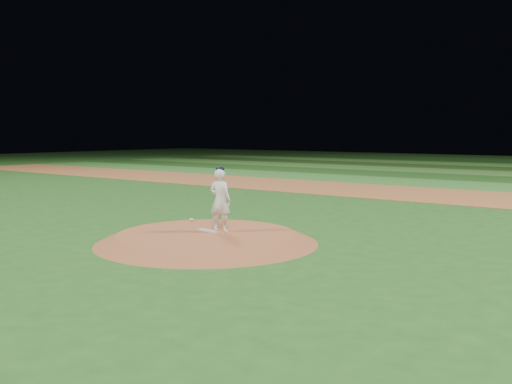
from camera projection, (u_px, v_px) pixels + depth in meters
ground at (207, 243)px, 14.12m from camera, size 120.00×120.00×0.00m
infield_dirt_band at (421, 194)px, 25.17m from camera, size 70.00×6.00×0.02m
outfield_stripe_0 at (461, 185)px, 29.52m from camera, size 70.00×5.00×0.02m
outfield_stripe_1 at (489, 179)px, 33.46m from camera, size 70.00×5.00×0.02m
outfield_stripe_2 at (510, 174)px, 37.41m from camera, size 70.00×5.00×0.02m
pitchers_mound at (207, 238)px, 14.11m from camera, size 5.50×5.50×0.25m
pitching_rubber at (208, 231)px, 14.31m from camera, size 0.64×0.24×0.03m
rosin_bag at (192, 220)px, 15.99m from camera, size 0.13×0.13×0.07m
pitcher_on_mound at (220, 200)px, 14.19m from camera, size 0.63×0.48×1.64m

